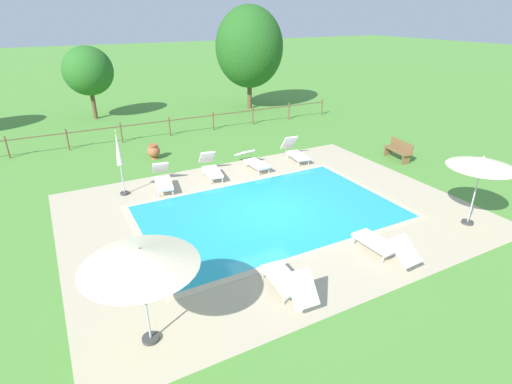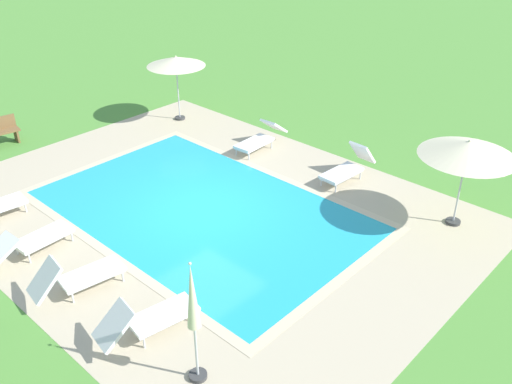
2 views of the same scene
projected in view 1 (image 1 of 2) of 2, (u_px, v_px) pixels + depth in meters
ground_plane at (270, 212)px, 13.44m from camera, size 160.00×160.00×0.00m
pool_deck_paving at (270, 212)px, 13.44m from camera, size 13.13×10.03×0.01m
swimming_pool_water at (270, 212)px, 13.44m from camera, size 8.36×5.26×0.01m
pool_coping_rim at (270, 212)px, 13.44m from camera, size 8.84×5.74×0.01m
sun_lounger_north_near_steps at (253, 161)px, 17.02m from camera, size 0.72×2.11×0.70m
sun_lounger_north_mid at (295, 152)px, 17.95m from camera, size 0.79×1.90×1.00m
sun_lounger_north_far at (163, 179)px, 15.11m from camera, size 0.93×2.03×0.90m
sun_lounger_north_end at (383, 245)px, 10.87m from camera, size 0.70×2.03×0.83m
sun_lounger_south_near_corner at (211, 168)px, 16.16m from camera, size 0.88×1.98×0.94m
sun_lounger_south_mid at (288, 281)px, 9.36m from camera, size 0.71×1.89×0.99m
patio_umbrella_open_foreground at (482, 163)px, 11.85m from camera, size 1.99×1.99×2.28m
patio_umbrella_open_by_bench at (139, 258)px, 7.37m from camera, size 2.26×2.26×2.27m
patio_umbrella_closed_row_west at (119, 154)px, 14.09m from camera, size 0.32×0.32×2.45m
wooden_bench_lawn_side at (399, 150)px, 18.01m from camera, size 0.67×1.55×0.87m
terracotta_urn_near_fence at (154, 151)px, 18.13m from camera, size 0.57×0.57×0.68m
perimeter_fence at (169, 124)px, 21.33m from camera, size 20.39×0.08×1.05m
tree_far_west at (88, 71)px, 23.91m from camera, size 2.96×2.96×4.36m
tree_west_mid at (249, 47)px, 26.10m from camera, size 4.44×4.44×6.62m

